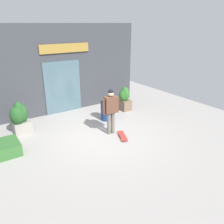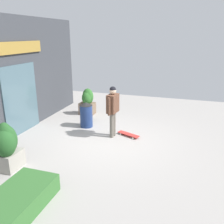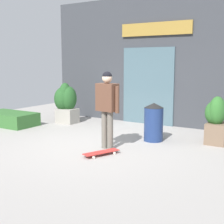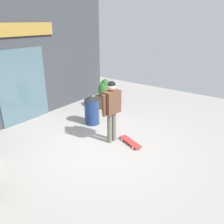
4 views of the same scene
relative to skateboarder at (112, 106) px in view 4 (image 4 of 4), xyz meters
name	(u,v)px [view 4 (image 4 of 4)]	position (x,y,z in m)	size (l,w,h in m)	color
ground_plane	(102,144)	(-0.32, 0.10, -1.03)	(12.00, 12.00, 0.00)	#9E9993
building_facade	(22,61)	(-0.32, 3.20, 0.86)	(7.19, 0.31, 3.81)	#383A3F
skateboarder	(112,106)	(0.00, 0.00, 0.00)	(0.63, 0.32, 1.68)	#666056
skateboard	(130,142)	(0.17, -0.49, -0.97)	(0.49, 0.80, 0.08)	red
planter_box_left	(105,94)	(1.89, 1.71, -0.47)	(0.52, 0.62, 1.10)	brown
trash_bin	(92,110)	(0.55, 1.18, -0.57)	(0.46, 0.46, 0.92)	navy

